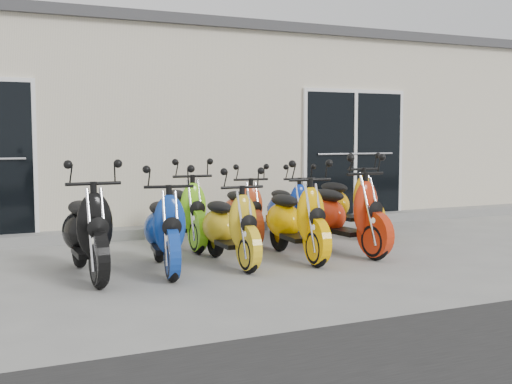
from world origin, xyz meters
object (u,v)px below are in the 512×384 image
scooter_back_red (243,202)px  scooter_back_green (184,202)px  scooter_front_orange_a (230,215)px  scooter_back_blue (290,201)px  scooter_front_orange_b (296,209)px  scooter_front_red (345,203)px  scooter_back_yellow (348,194)px  scooter_front_black (87,218)px  scooter_front_blue (165,217)px

scooter_back_red → scooter_back_green: bearing=-170.4°
scooter_front_orange_a → scooter_back_blue: size_ratio=1.04×
scooter_front_orange_a → scooter_front_orange_b: bearing=0.4°
scooter_front_orange_a → scooter_back_green: size_ratio=0.95×
scooter_front_red → scooter_back_green: scooter_front_red is taller
scooter_back_yellow → scooter_back_blue: bearing=171.3°
scooter_front_black → scooter_back_yellow: scooter_front_black is taller
scooter_front_blue → scooter_front_black: bearing=-174.3°
scooter_back_red → scooter_front_black: bearing=-144.1°
scooter_front_orange_a → scooter_back_yellow: bearing=28.4°
scooter_front_blue → scooter_back_red: (1.59, 1.46, -0.04)m
scooter_front_black → scooter_front_orange_a: size_ratio=1.10×
scooter_front_orange_b → scooter_front_red: size_ratio=0.96×
scooter_front_orange_a → scooter_back_red: (0.78, 1.43, -0.02)m
scooter_front_orange_b → scooter_front_red: 0.77m
scooter_front_orange_a → scooter_back_green: scooter_back_green is taller
scooter_front_orange_b → scooter_back_green: size_ratio=1.01×
scooter_back_red → scooter_front_orange_b: bearing=-80.5°
scooter_front_red → scooter_front_orange_b: bearing=-178.9°
scooter_front_orange_b → scooter_back_blue: 1.58m
scooter_back_green → scooter_back_yellow: 2.59m
scooter_front_orange_a → scooter_front_red: 1.64m
scooter_front_blue → scooter_front_orange_a: size_ratio=1.04×
scooter_back_blue → scooter_back_yellow: size_ratio=0.88×
scooter_back_red → scooter_back_blue: scooter_back_red is taller
scooter_front_orange_b → scooter_front_black: bearing=-176.9°
scooter_front_blue → scooter_back_blue: size_ratio=1.09×
scooter_front_orange_a → scooter_back_green: 1.37m
scooter_front_black → scooter_front_orange_b: size_ratio=1.03×
scooter_front_orange_a → scooter_back_red: 1.63m
scooter_front_black → scooter_front_red: scooter_front_red is taller
scooter_back_green → scooter_back_blue: bearing=3.5°
scooter_front_orange_b → scooter_back_yellow: size_ratio=0.98×
scooter_front_black → scooter_front_blue: scooter_front_black is taller
scooter_front_red → scooter_back_yellow: scooter_front_red is taller
scooter_front_black → scooter_front_orange_b: scooter_front_black is taller
scooter_back_yellow → scooter_front_black: bearing=-164.6°
scooter_back_green → scooter_back_blue: size_ratio=1.10×
scooter_front_blue → scooter_back_yellow: size_ratio=0.96×
scooter_front_blue → scooter_front_orange_a: scooter_front_blue is taller
scooter_front_red → scooter_back_red: bearing=116.8°
scooter_back_red → scooter_back_yellow: size_ratio=0.89×
scooter_front_orange_a → scooter_back_blue: bearing=43.2°
scooter_front_black → scooter_front_orange_a: bearing=-0.8°
scooter_front_orange_b → scooter_back_yellow: (1.60, 1.33, 0.02)m
scooter_front_red → scooter_back_blue: bearing=88.4°
scooter_front_blue → scooter_front_red: scooter_front_red is taller
scooter_front_orange_b → scooter_back_blue: (0.66, 1.43, -0.06)m
scooter_front_orange_a → scooter_back_yellow: scooter_back_yellow is taller
scooter_front_red → scooter_back_red: scooter_front_red is taller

